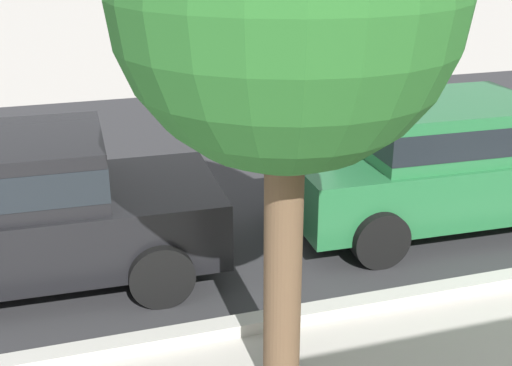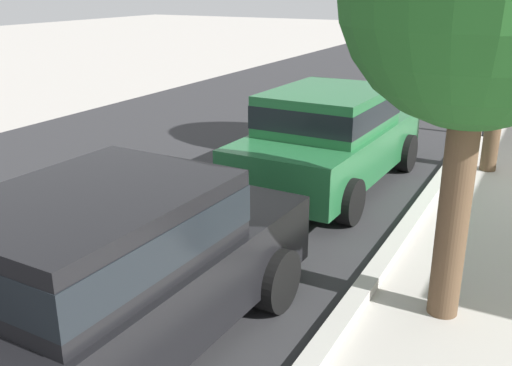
{
  "view_description": "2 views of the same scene",
  "coord_description": "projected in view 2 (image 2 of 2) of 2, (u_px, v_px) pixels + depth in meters",
  "views": [
    {
      "loc": [
        -6.17,
        -2.1,
        3.48
      ],
      "look_at": [
        -4.12,
        4.47,
        0.8
      ],
      "focal_mm": 46.75,
      "sensor_mm": 36.0,
      "label": 1
    },
    {
      "loc": [
        -9.84,
        1.41,
        3.07
      ],
      "look_at": [
        -4.12,
        4.47,
        0.8
      ],
      "focal_mm": 40.14,
      "sensor_mm": 36.0,
      "label": 2
    }
  ],
  "objects": [
    {
      "name": "lamp_post",
      "position": [
        501.0,
        11.0,
        11.32
      ],
      "size": [
        0.32,
        0.32,
        3.9
      ],
      "color": "black",
      "rests_on": "ground"
    },
    {
      "name": "street_surface",
      "position": [
        221.0,
        139.0,
        11.91
      ],
      "size": [
        60.0,
        9.0,
        0.01
      ],
      "primitive_type": "cube",
      "color": "#2D2D30",
      "rests_on": "ground"
    },
    {
      "name": "parked_car_green",
      "position": [
        330.0,
        135.0,
        8.9
      ],
      "size": [
        4.15,
        2.02,
        1.56
      ],
      "color": "#236638",
      "rests_on": "ground"
    },
    {
      "name": "parked_car_black",
      "position": [
        107.0,
        270.0,
        4.7
      ],
      "size": [
        4.15,
        2.02,
        1.56
      ],
      "color": "black",
      "rests_on": "ground"
    },
    {
      "name": "curb_stone",
      "position": [
        449.0,
        168.0,
        9.85
      ],
      "size": [
        60.0,
        0.2,
        0.12
      ],
      "primitive_type": "cube",
      "color": "#B2AFA8",
      "rests_on": "ground"
    }
  ]
}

